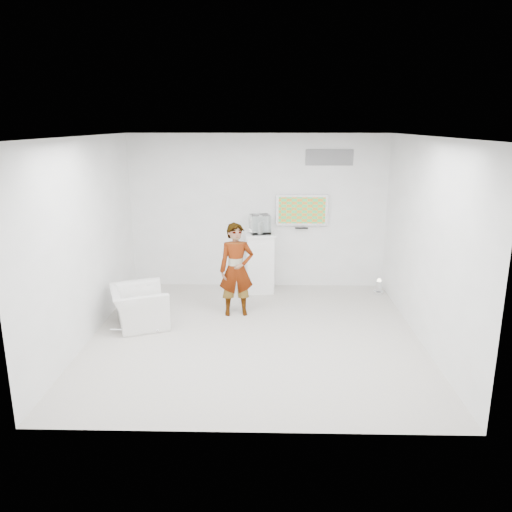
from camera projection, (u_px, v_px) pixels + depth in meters
name	position (u px, v px, depth m)	size (l,w,h in m)	color
room	(255.00, 241.00, 7.32)	(5.01, 5.01, 3.00)	#ABA79D
tv	(302.00, 210.00, 9.66)	(1.00, 0.08, 0.60)	silver
logo_decal	(329.00, 157.00, 9.42)	(0.90, 0.02, 0.30)	slate
person	(236.00, 270.00, 8.38)	(0.58, 0.38, 1.59)	silver
armchair	(139.00, 306.00, 8.05)	(0.97, 0.84, 0.63)	silver
pedestal	(260.00, 262.00, 9.63)	(0.56, 0.56, 1.15)	white
floor_uplight	(379.00, 287.00, 9.55)	(0.19, 0.19, 0.29)	white
vitrine	(260.00, 224.00, 9.44)	(0.36, 0.36, 0.36)	white
console	(260.00, 227.00, 9.45)	(0.05, 0.17, 0.23)	white
wii_remote	(250.00, 231.00, 8.39)	(0.03, 0.13, 0.03)	white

